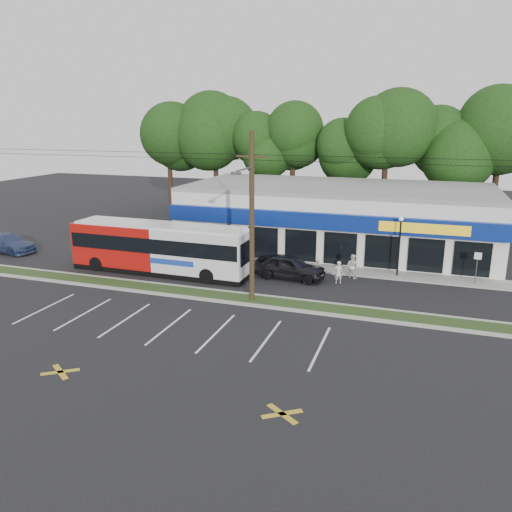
{
  "coord_description": "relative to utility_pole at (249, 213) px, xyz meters",
  "views": [
    {
      "loc": [
        12.31,
        -25.79,
        10.55
      ],
      "look_at": [
        1.9,
        5.0,
        1.69
      ],
      "focal_mm": 35.0,
      "sensor_mm": 36.0,
      "label": 1
    }
  ],
  "objects": [
    {
      "name": "curb_north",
      "position": [
        -2.83,
        0.92,
        -5.34
      ],
      "size": [
        40.0,
        0.25,
        0.14
      ],
      "primitive_type": "cube",
      "color": "#9E9E93",
      "rests_on": "ground"
    },
    {
      "name": "pedestrian_b",
      "position": [
        5.22,
        6.59,
        -4.56
      ],
      "size": [
        1.01,
        0.91,
        1.7
      ],
      "primitive_type": "imported",
      "rotation": [
        0.0,
        0.0,
        2.76
      ],
      "color": "silver",
      "rests_on": "ground"
    },
    {
      "name": "metrobus",
      "position": [
        -7.94,
        3.57,
        -3.54
      ],
      "size": [
        13.2,
        2.97,
        3.53
      ],
      "rotation": [
        0.0,
        0.0,
        -0.01
      ],
      "color": "#AB110D",
      "rests_on": "ground"
    },
    {
      "name": "utility_pole",
      "position": [
        0.0,
        0.0,
        0.0
      ],
      "size": [
        50.0,
        2.77,
        10.0
      ],
      "color": "black",
      "rests_on": "ground"
    },
    {
      "name": "grass_strip",
      "position": [
        -2.83,
        0.07,
        -5.35
      ],
      "size": [
        40.0,
        1.6,
        0.12
      ],
      "primitive_type": "cube",
      "color": "#223D19",
      "rests_on": "ground"
    },
    {
      "name": "ground",
      "position": [
        -2.83,
        -0.93,
        -5.41
      ],
      "size": [
        120.0,
        120.0,
        0.0
      ],
      "primitive_type": "plane",
      "color": "black",
      "rests_on": "ground"
    },
    {
      "name": "tree_line",
      "position": [
        1.17,
        25.07,
        3.0
      ],
      "size": [
        46.76,
        6.76,
        11.83
      ],
      "color": "black",
      "rests_on": "ground"
    },
    {
      "name": "strip_mall",
      "position": [
        2.67,
        14.99,
        -2.76
      ],
      "size": [
        25.0,
        12.55,
        5.3
      ],
      "color": "silver",
      "rests_on": "ground"
    },
    {
      "name": "pedestrian_a",
      "position": [
        4.52,
        5.07,
        -4.63
      ],
      "size": [
        0.67,
        0.58,
        1.56
      ],
      "primitive_type": "imported",
      "rotation": [
        0.0,
        0.0,
        3.57
      ],
      "color": "beige",
      "rests_on": "ground"
    },
    {
      "name": "car_silver",
      "position": [
        -11.83,
        3.46,
        -4.64
      ],
      "size": [
        4.76,
        1.84,
        1.55
      ],
      "primitive_type": "imported",
      "rotation": [
        0.0,
        0.0,
        1.53
      ],
      "color": "#A4A6AB",
      "rests_on": "ground"
    },
    {
      "name": "car_blue",
      "position": [
        -22.83,
        4.61,
        -4.66
      ],
      "size": [
        5.43,
        2.72,
        1.52
      ],
      "primitive_type": "imported",
      "rotation": [
        0.0,
        0.0,
        1.45
      ],
      "color": "navy",
      "rests_on": "ground"
    },
    {
      "name": "curb_south",
      "position": [
        -2.83,
        -0.78,
        -5.34
      ],
      "size": [
        40.0,
        0.25,
        0.14
      ],
      "primitive_type": "cube",
      "color": "#9E9E93",
      "rests_on": "ground"
    },
    {
      "name": "car_dark",
      "position": [
        1.17,
        5.11,
        -4.58
      ],
      "size": [
        5.06,
        2.44,
        1.67
      ],
      "primitive_type": "imported",
      "rotation": [
        0.0,
        0.0,
        1.47
      ],
      "color": "black",
      "rests_on": "ground"
    },
    {
      "name": "lamp_post",
      "position": [
        8.17,
        7.87,
        -2.74
      ],
      "size": [
        0.3,
        0.3,
        4.25
      ],
      "color": "black",
      "rests_on": "ground"
    },
    {
      "name": "sidewalk",
      "position": [
        2.17,
        8.07,
        -5.36
      ],
      "size": [
        32.0,
        2.2,
        0.1
      ],
      "primitive_type": "cube",
      "color": "#9E9E93",
      "rests_on": "ground"
    },
    {
      "name": "sign_post",
      "position": [
        13.17,
        7.65,
        -3.86
      ],
      "size": [
        0.45,
        0.1,
        2.23
      ],
      "color": "#59595E",
      "rests_on": "ground"
    }
  ]
}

